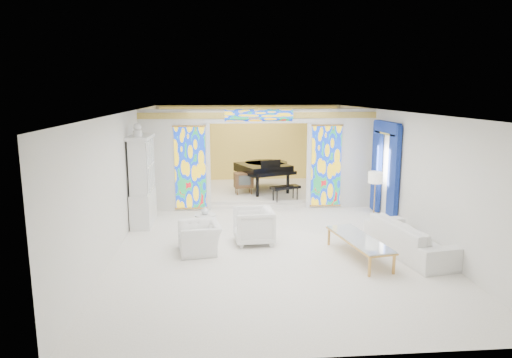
{
  "coord_description": "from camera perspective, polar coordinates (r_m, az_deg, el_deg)",
  "views": [
    {
      "loc": [
        -1.2,
        -11.43,
        3.48
      ],
      "look_at": [
        -0.23,
        0.2,
        1.26
      ],
      "focal_mm": 32.0,
      "sensor_mm": 36.0,
      "label": 1
    }
  ],
  "objects": [
    {
      "name": "wall_front",
      "position": [
        5.91,
        7.36,
        -8.9
      ],
      "size": [
        7.0,
        0.02,
        3.0
      ],
      "primitive_type": "cube",
      "color": "silver",
      "rests_on": "floor"
    },
    {
      "name": "partition_wall",
      "position": [
        13.61,
        0.34,
        3.06
      ],
      "size": [
        7.0,
        0.22,
        3.0
      ],
      "color": "silver",
      "rests_on": "floor"
    },
    {
      "name": "wall_right",
      "position": [
        12.52,
        17.36,
        1.19
      ],
      "size": [
        0.02,
        12.0,
        3.0
      ],
      "primitive_type": "cube",
      "color": "silver",
      "rests_on": "floor"
    },
    {
      "name": "stained_glass_right",
      "position": [
        13.88,
        8.76,
        1.62
      ],
      "size": [
        0.9,
        0.04,
        2.4
      ],
      "primitive_type": "cube",
      "color": "gold",
      "rests_on": "partition_wall"
    },
    {
      "name": "chandelier",
      "position": [
        15.53,
        0.42,
        7.35
      ],
      "size": [
        0.48,
        0.48,
        0.3
      ],
      "primitive_type": "cylinder",
      "color": "#C18E43",
      "rests_on": "ceiling"
    },
    {
      "name": "tv_console",
      "position": [
        15.0,
        -1.57,
        -0.15
      ],
      "size": [
        0.65,
        0.48,
        0.71
      ],
      "rotation": [
        0.0,
        0.0,
        0.13
      ],
      "color": "#55361E",
      "rests_on": "alcove_platform"
    },
    {
      "name": "china_cabinet",
      "position": [
        12.41,
        -14.02,
        -0.27
      ],
      "size": [
        0.56,
        1.46,
        2.72
      ],
      "color": "silver",
      "rests_on": "floor"
    },
    {
      "name": "grand_piano",
      "position": [
        15.54,
        1.17,
        1.39
      ],
      "size": [
        2.09,
        3.16,
        1.13
      ],
      "rotation": [
        0.0,
        0.0,
        0.37
      ],
      "color": "black",
      "rests_on": "alcove_platform"
    },
    {
      "name": "coffee_table",
      "position": [
        9.97,
        12.74,
        -7.39
      ],
      "size": [
        0.97,
        2.12,
        0.46
      ],
      "rotation": [
        0.0,
        0.0,
        0.17
      ],
      "color": "silver",
      "rests_on": "floor"
    },
    {
      "name": "sofa",
      "position": [
        10.55,
        18.79,
        -7.0
      ],
      "size": [
        1.39,
        2.61,
        0.72
      ],
      "primitive_type": "imported",
      "rotation": [
        0.0,
        0.0,
        1.75
      ],
      "color": "white",
      "rests_on": "floor"
    },
    {
      "name": "floor_lamp",
      "position": [
        12.07,
        14.69,
        -0.15
      ],
      "size": [
        0.41,
        0.41,
        1.48
      ],
      "rotation": [
        0.0,
        0.0,
        -0.15
      ],
      "color": "#C18E43",
      "rests_on": "floor"
    },
    {
      "name": "armchair_right",
      "position": [
        10.7,
        -0.33,
        -5.88
      ],
      "size": [
        0.96,
        0.94,
        0.82
      ],
      "primitive_type": "imported",
      "rotation": [
        0.0,
        0.0,
        -1.51
      ],
      "color": "silver",
      "rests_on": "floor"
    },
    {
      "name": "blue_drapes",
      "position": [
        13.12,
        15.84,
        2.03
      ],
      "size": [
        0.14,
        1.85,
        2.65
      ],
      "color": "navy",
      "rests_on": "wall_right"
    },
    {
      "name": "alcove_platform",
      "position": [
        15.95,
        -0.34,
        -1.49
      ],
      "size": [
        6.8,
        3.8,
        0.18
      ],
      "primitive_type": "cube",
      "color": "white",
      "rests_on": "floor"
    },
    {
      "name": "wall_back",
      "position": [
        17.59,
        -0.83,
        4.32
      ],
      "size": [
        7.0,
        0.02,
        3.0
      ],
      "primitive_type": "cube",
      "color": "silver",
      "rests_on": "floor"
    },
    {
      "name": "side_table",
      "position": [
        10.99,
        -6.34,
        -5.51
      ],
      "size": [
        0.61,
        0.61,
        0.63
      ],
      "rotation": [
        0.0,
        0.0,
        -0.24
      ],
      "color": "silver",
      "rests_on": "floor"
    },
    {
      "name": "vase",
      "position": [
        10.91,
        -6.37,
        -3.89
      ],
      "size": [
        0.26,
        0.26,
        0.2
      ],
      "primitive_type": "imported",
      "rotation": [
        0.0,
        0.0,
        0.43
      ],
      "color": "silver",
      "rests_on": "side_table"
    },
    {
      "name": "floor",
      "position": [
        12.01,
        1.19,
        -6.06
      ],
      "size": [
        12.0,
        12.0,
        0.0
      ],
      "primitive_type": "plane",
      "color": "white",
      "rests_on": "ground"
    },
    {
      "name": "armchair_left",
      "position": [
        10.22,
        -7.07,
        -7.29
      ],
      "size": [
        1.02,
        1.12,
        0.65
      ],
      "primitive_type": "imported",
      "rotation": [
        0.0,
        0.0,
        -1.42
      ],
      "color": "silver",
      "rests_on": "floor"
    },
    {
      "name": "wall_left",
      "position": [
        11.83,
        -15.9,
        0.73
      ],
      "size": [
        0.02,
        12.0,
        3.0
      ],
      "primitive_type": "cube",
      "color": "silver",
      "rests_on": "floor"
    },
    {
      "name": "stained_glass_transom",
      "position": [
        13.39,
        0.39,
        7.96
      ],
      "size": [
        2.0,
        0.04,
        0.34
      ],
      "primitive_type": "cube",
      "color": "gold",
      "rests_on": "partition_wall"
    },
    {
      "name": "ceiling",
      "position": [
        11.51,
        1.24,
        8.39
      ],
      "size": [
        7.0,
        12.0,
        0.02
      ],
      "primitive_type": "cube",
      "color": "white",
      "rests_on": "wall_back"
    },
    {
      "name": "gold_curtain_back",
      "position": [
        17.47,
        -0.8,
        4.27
      ],
      "size": [
        6.7,
        0.1,
        2.9
      ],
      "primitive_type": "cube",
      "color": "gold",
      "rests_on": "wall_back"
    },
    {
      "name": "stained_glass_left",
      "position": [
        13.53,
        -8.22,
        1.39
      ],
      "size": [
        0.9,
        0.04,
        2.4
      ],
      "primitive_type": "cube",
      "color": "gold",
      "rests_on": "partition_wall"
    }
  ]
}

